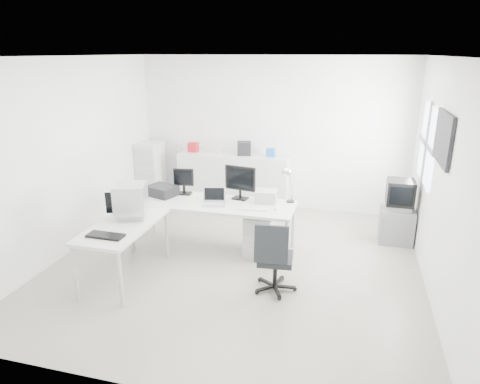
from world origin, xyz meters
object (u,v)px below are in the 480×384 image
(lcd_monitor_large, at_px, (240,183))
(sideboard, at_px, (234,181))
(inkjet_printer, at_px, (162,191))
(crt_tv, at_px, (400,195))
(side_desk, at_px, (125,251))
(office_chair, at_px, (276,255))
(laptop, at_px, (214,197))
(laser_printer, at_px, (266,196))
(lcd_monitor_small, at_px, (184,182))
(main_desk, at_px, (213,226))
(filing_cabinet, at_px, (151,173))
(drawer_pedestal, at_px, (260,234))
(tv_cabinet, at_px, (396,226))
(crt_monitor, at_px, (131,200))

(lcd_monitor_large, distance_m, sideboard, 1.78)
(inkjet_printer, distance_m, crt_tv, 3.63)
(inkjet_printer, bearing_deg, side_desk, -70.75)
(side_desk, height_order, office_chair, office_chair)
(laptop, xyz_separation_m, laser_printer, (0.70, 0.32, -0.03))
(office_chair, relative_size, sideboard, 0.46)
(laser_printer, distance_m, office_chair, 1.25)
(laser_printer, height_order, crt_tv, crt_tv)
(lcd_monitor_small, relative_size, sideboard, 0.19)
(main_desk, height_order, office_chair, office_chair)
(main_desk, relative_size, filing_cabinet, 1.99)
(crt_tv, bearing_deg, main_desk, -160.12)
(main_desk, xyz_separation_m, laptop, (0.05, -0.10, 0.49))
(drawer_pedestal, height_order, sideboard, sideboard)
(lcd_monitor_large, xyz_separation_m, filing_cabinet, (-2.17, 1.42, -0.40))
(side_desk, distance_m, laptop, 1.43)
(inkjet_printer, height_order, laptop, laptop)
(lcd_monitor_small, distance_m, tv_cabinet, 3.37)
(tv_cabinet, bearing_deg, lcd_monitor_large, -162.85)
(inkjet_printer, xyz_separation_m, sideboard, (0.64, 1.77, -0.31))
(inkjet_printer, distance_m, crt_monitor, 0.97)
(laptop, height_order, sideboard, sideboard)
(side_desk, xyz_separation_m, inkjet_printer, (0.00, 1.20, 0.45))
(laptop, bearing_deg, inkjet_printer, 154.72)
(side_desk, distance_m, filing_cabinet, 2.95)
(lcd_monitor_small, distance_m, office_chair, 2.08)
(crt_monitor, height_order, filing_cabinet, crt_monitor)
(laser_printer, height_order, crt_monitor, crt_monitor)
(crt_monitor, bearing_deg, filing_cabinet, 92.46)
(drawer_pedestal, height_order, laptop, laptop)
(lcd_monitor_large, height_order, crt_monitor, lcd_monitor_large)
(tv_cabinet, distance_m, sideboard, 3.03)
(main_desk, bearing_deg, drawer_pedestal, 4.09)
(office_chair, bearing_deg, filing_cabinet, 132.99)
(laptop, relative_size, tv_cabinet, 0.65)
(lcd_monitor_large, bearing_deg, main_desk, -134.43)
(office_chair, bearing_deg, tv_cabinet, 44.65)
(drawer_pedestal, height_order, crt_monitor, crt_monitor)
(lcd_monitor_small, xyz_separation_m, filing_cabinet, (-1.27, 1.42, -0.34))
(laser_printer, xyz_separation_m, office_chair, (0.36, -1.14, -0.36))
(side_desk, distance_m, crt_tv, 4.11)
(drawer_pedestal, bearing_deg, office_chair, -67.09)
(inkjet_printer, xyz_separation_m, crt_monitor, (0.00, -0.95, 0.17))
(side_desk, bearing_deg, main_desk, 52.31)
(inkjet_printer, height_order, crt_tv, crt_tv)
(crt_monitor, xyz_separation_m, office_chair, (1.96, -0.07, -0.52))
(sideboard, bearing_deg, crt_monitor, -103.32)
(lcd_monitor_small, height_order, laser_printer, lcd_monitor_small)
(drawer_pedestal, relative_size, crt_tv, 1.20)
(filing_cabinet, bearing_deg, lcd_monitor_large, -33.20)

